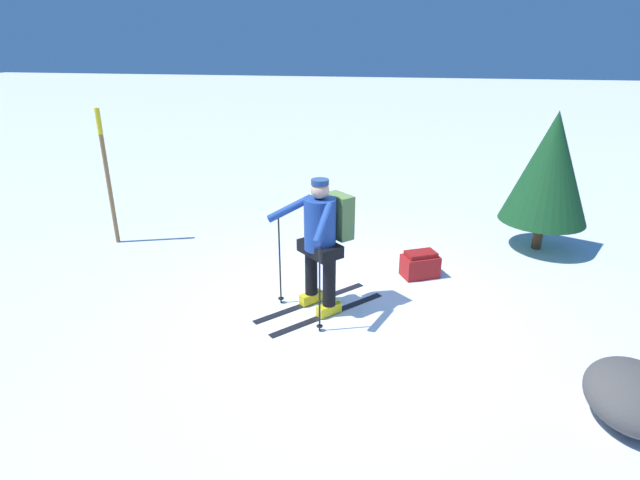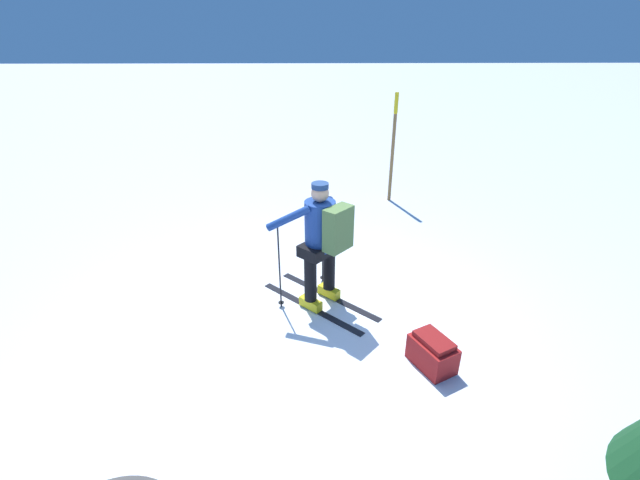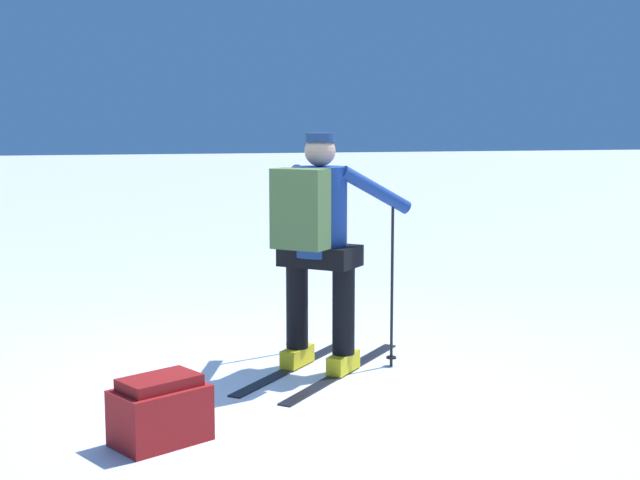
{
  "view_description": "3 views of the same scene",
  "coord_description": "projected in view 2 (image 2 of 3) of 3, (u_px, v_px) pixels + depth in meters",
  "views": [
    {
      "loc": [
        -5.31,
        -0.64,
        3.0
      ],
      "look_at": [
        -0.16,
        0.36,
        0.89
      ],
      "focal_mm": 28.0,
      "sensor_mm": 36.0,
      "label": 1
    },
    {
      "loc": [
        -0.25,
        -4.18,
        3.15
      ],
      "look_at": [
        -0.16,
        0.36,
        0.89
      ],
      "focal_mm": 24.0,
      "sensor_mm": 36.0,
      "label": 2
    },
    {
      "loc": [
        5.51,
        -1.15,
        1.67
      ],
      "look_at": [
        -0.16,
        0.36,
        0.89
      ],
      "focal_mm": 50.0,
      "sensor_mm": 36.0,
      "label": 3
    }
  ],
  "objects": [
    {
      "name": "trail_marker",
      "position": [
        393.0,
        141.0,
        8.14
      ],
      "size": [
        0.07,
        0.07,
        2.09
      ],
      "color": "olive",
      "rests_on": "ground_plane"
    },
    {
      "name": "ground_plane",
      "position": [
        334.0,
        319.0,
        5.15
      ],
      "size": [
        80.0,
        80.0,
        0.0
      ],
      "primitive_type": "plane",
      "color": "white"
    },
    {
      "name": "dropped_backpack",
      "position": [
        432.0,
        352.0,
        4.37
      ],
      "size": [
        0.49,
        0.56,
        0.36
      ],
      "color": "maroon",
      "rests_on": "ground_plane"
    },
    {
      "name": "skier",
      "position": [
        322.0,
        238.0,
        5.03
      ],
      "size": [
        1.49,
        1.41,
        1.59
      ],
      "color": "black",
      "rests_on": "ground_plane"
    }
  ]
}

